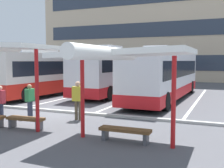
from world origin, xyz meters
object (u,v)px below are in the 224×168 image
coach_bus_0 (54,74)px  waiting_passenger_1 (30,99)px  coach_bus_1 (114,72)px  coach_bus_2 (165,75)px  waiting_shelter_2 (122,56)px  waiting_passenger_0 (0,101)px  bench_3 (26,120)px  waiting_passenger_2 (78,98)px  bench_4 (125,132)px

coach_bus_0 → waiting_passenger_1: bearing=-62.1°
coach_bus_1 → coach_bus_2: size_ratio=0.86×
coach_bus_0 → waiting_shelter_2: 14.13m
coach_bus_0 → waiting_passenger_1: (4.31, -8.13, -0.71)m
waiting_passenger_0 → waiting_passenger_1: (0.81, 0.96, 0.01)m
bench_3 → waiting_passenger_0: (-2.01, 0.77, 0.54)m
waiting_shelter_2 → waiting_passenger_2: waiting_shelter_2 is taller
coach_bus_2 → coach_bus_0: bearing=-177.9°
coach_bus_0 → waiting_shelter_2: size_ratio=2.47×
coach_bus_0 → waiting_passenger_2: 10.14m
coach_bus_1 → waiting_passenger_0: (-0.98, -10.72, -0.87)m
waiting_passenger_2 → coach_bus_2: bearing=75.1°
coach_bus_2 → waiting_passenger_0: 10.79m
coach_bus_0 → waiting_shelter_2: (9.62, -10.29, 1.18)m
waiting_passenger_1 → waiting_passenger_2: size_ratio=0.90×
coach_bus_1 → coach_bus_2: coach_bus_1 is taller
waiting_shelter_2 → bench_4: bearing=90.0°
coach_bus_1 → waiting_shelter_2: (5.14, -11.93, 1.02)m
waiting_passenger_0 → waiting_passenger_2: waiting_passenger_2 is taller
bench_4 → waiting_passenger_1: (-5.31, 1.87, 0.54)m
coach_bus_0 → waiting_passenger_2: bearing=-49.5°
bench_3 → bench_4: same height
coach_bus_2 → waiting_shelter_2: coach_bus_2 is taller
bench_3 → bench_4: (4.11, -0.14, 0.00)m
coach_bus_2 → waiting_passenger_1: (-4.41, -8.45, -0.76)m
waiting_shelter_2 → waiting_passenger_1: 6.04m
waiting_passenger_1 → waiting_passenger_2: bearing=10.8°
coach_bus_2 → coach_bus_1: bearing=162.8°
coach_bus_1 → waiting_shelter_2: 13.03m
waiting_shelter_2 → waiting_passenger_0: (-6.12, 1.21, -1.90)m
bench_3 → waiting_passenger_0: bearing=159.1°
coach_bus_1 → waiting_passenger_1: size_ratio=6.64×
coach_bus_2 → bench_4: coach_bus_2 is taller
coach_bus_1 → waiting_shelter_2: coach_bus_1 is taller
coach_bus_0 → waiting_passenger_0: (3.50, -9.08, -0.72)m
coach_bus_0 → bench_4: bearing=-46.1°
waiting_passenger_2 → coach_bus_0: bearing=130.5°
bench_4 → coach_bus_0: bearing=133.9°
coach_bus_1 → bench_4: coach_bus_1 is taller
waiting_passenger_1 → waiting_shelter_2: bearing=-22.2°
bench_3 → waiting_shelter_2: (4.11, -0.44, 2.43)m
waiting_shelter_2 → waiting_passenger_1: size_ratio=3.15×
bench_4 → waiting_passenger_2: bearing=142.9°
bench_4 → waiting_passenger_1: bearing=160.6°
bench_4 → waiting_passenger_1: size_ratio=1.09×
coach_bus_2 → waiting_passenger_1: 9.56m
coach_bus_0 → waiting_passenger_1: 9.22m
bench_4 → waiting_passenger_0: bearing=171.5°
coach_bus_2 → bench_3: size_ratio=7.67×
coach_bus_2 → waiting_passenger_1: coach_bus_2 is taller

